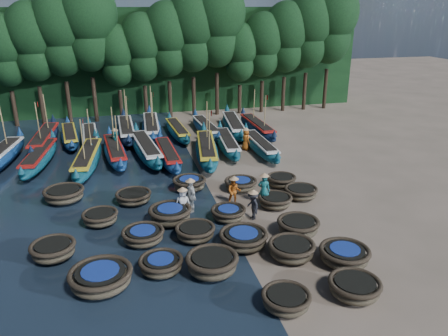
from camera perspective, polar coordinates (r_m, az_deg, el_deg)
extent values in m
plane|color=gray|center=(24.09, -1.07, -4.45)|extent=(120.00, 120.00, 0.00)
cube|color=black|center=(45.36, -7.94, 13.79)|extent=(40.00, 3.00, 10.00)
ellipsoid|color=brown|center=(16.34, 8.10, -16.91)|extent=(1.86, 1.86, 0.58)
torus|color=#382D21|center=(16.18, 8.15, -16.14)|extent=(1.80, 1.80, 0.18)
cylinder|color=black|center=(16.16, 8.16, -16.04)|extent=(1.36, 1.36, 0.05)
ellipsoid|color=brown|center=(17.42, 16.65, -14.93)|extent=(2.05, 2.05, 0.62)
torus|color=#382D21|center=(17.26, 16.75, -14.14)|extent=(1.98, 1.98, 0.19)
cylinder|color=black|center=(17.24, 16.76, -14.04)|extent=(1.50, 1.50, 0.06)
ellipsoid|color=brown|center=(17.76, -15.75, -13.90)|extent=(2.28, 2.28, 0.71)
torus|color=#382D21|center=(17.58, -15.86, -13.00)|extent=(2.44, 2.44, 0.22)
cylinder|color=black|center=(17.55, -15.87, -12.88)|extent=(1.87, 1.87, 0.06)
cylinder|color=navy|center=(17.53, -15.89, -12.77)|extent=(1.44, 1.44, 0.04)
ellipsoid|color=brown|center=(18.20, -8.21, -12.57)|extent=(1.89, 1.89, 0.59)
torus|color=#382D21|center=(18.05, -8.25, -11.83)|extent=(1.82, 1.82, 0.18)
cylinder|color=black|center=(18.03, -8.26, -11.73)|extent=(1.38, 1.38, 0.05)
cylinder|color=navy|center=(18.01, -8.26, -11.63)|extent=(1.06, 1.06, 0.04)
ellipsoid|color=brown|center=(17.91, -1.56, -12.63)|extent=(2.36, 2.36, 0.75)
torus|color=#382D21|center=(17.72, -1.57, -11.68)|extent=(2.15, 2.15, 0.23)
cylinder|color=black|center=(17.70, -1.58, -11.55)|extent=(1.61, 1.61, 0.07)
ellipsoid|color=brown|center=(19.11, 8.80, -10.71)|extent=(2.18, 2.18, 0.67)
torus|color=#382D21|center=(18.95, 8.85, -9.89)|extent=(2.04, 2.04, 0.20)
cylinder|color=black|center=(18.93, 8.86, -9.78)|extent=(1.54, 1.54, 0.06)
ellipsoid|color=brown|center=(19.19, 15.42, -11.14)|extent=(2.10, 2.10, 0.66)
torus|color=#382D21|center=(19.03, 15.51, -10.34)|extent=(2.14, 2.14, 0.20)
cylinder|color=black|center=(19.01, 15.53, -10.23)|extent=(1.62, 1.62, 0.06)
cylinder|color=navy|center=(18.99, 15.54, -10.13)|extent=(1.25, 1.25, 0.04)
ellipsoid|color=brown|center=(20.22, -21.37, -10.16)|extent=(2.11, 2.11, 0.67)
torus|color=#382D21|center=(20.07, -21.49, -9.38)|extent=(1.93, 1.93, 0.20)
cylinder|color=black|center=(20.05, -21.50, -9.28)|extent=(1.45, 1.45, 0.06)
ellipsoid|color=brown|center=(20.37, -10.50, -8.85)|extent=(2.26, 2.26, 0.59)
torus|color=#382D21|center=(20.24, -10.55, -8.17)|extent=(1.95, 1.95, 0.18)
cylinder|color=black|center=(20.22, -10.56, -8.08)|extent=(1.49, 1.49, 0.05)
cylinder|color=navy|center=(20.20, -10.56, -7.99)|extent=(1.14, 1.14, 0.04)
ellipsoid|color=brown|center=(20.35, -3.77, -8.53)|extent=(1.82, 1.82, 0.61)
torus|color=#382D21|center=(20.21, -3.79, -7.83)|extent=(1.87, 1.87, 0.18)
cylinder|color=black|center=(20.19, -3.79, -7.73)|extent=(1.41, 1.41, 0.06)
ellipsoid|color=brown|center=(19.75, 2.56, -9.40)|extent=(2.28, 2.28, 0.65)
torus|color=#382D21|center=(19.60, 2.57, -8.63)|extent=(2.20, 2.20, 0.20)
cylinder|color=black|center=(19.58, 2.57, -8.53)|extent=(1.68, 1.68, 0.06)
cylinder|color=navy|center=(19.56, 2.57, -8.43)|extent=(1.29, 1.29, 0.04)
ellipsoid|color=brown|center=(20.92, 9.65, -7.76)|extent=(2.33, 2.33, 0.72)
torus|color=#382D21|center=(20.76, 9.70, -6.94)|extent=(2.01, 2.01, 0.22)
cylinder|color=black|center=(20.74, 9.71, -6.83)|extent=(1.50, 1.50, 0.07)
ellipsoid|color=brown|center=(22.46, -15.84, -6.41)|extent=(1.67, 1.67, 0.59)
torus|color=#382D21|center=(22.34, -15.91, -5.77)|extent=(1.78, 1.78, 0.18)
cylinder|color=black|center=(22.32, -15.92, -5.69)|extent=(1.34, 1.34, 0.05)
ellipsoid|color=brown|center=(21.85, -7.02, -6.27)|extent=(2.50, 2.50, 0.75)
torus|color=#382D21|center=(21.70, -7.06, -5.44)|extent=(2.15, 2.15, 0.23)
cylinder|color=black|center=(21.68, -7.07, -5.33)|extent=(1.62, 1.62, 0.07)
cylinder|color=navy|center=(21.66, -7.07, -5.22)|extent=(1.24, 1.24, 0.05)
ellipsoid|color=brown|center=(22.04, 0.58, -6.11)|extent=(1.91, 1.91, 0.58)
torus|color=#382D21|center=(21.92, 0.59, -5.48)|extent=(1.78, 1.78, 0.17)
cylinder|color=black|center=(21.91, 0.59, -5.40)|extent=(1.35, 1.35, 0.05)
cylinder|color=navy|center=(21.89, 0.59, -5.32)|extent=(1.04, 1.04, 0.03)
ellipsoid|color=brown|center=(23.54, 6.69, -4.44)|extent=(2.17, 2.17, 0.59)
torus|color=#382D21|center=(23.42, 6.72, -3.82)|extent=(1.84, 1.84, 0.18)
cylinder|color=black|center=(23.41, 6.72, -3.74)|extent=(1.39, 1.39, 0.05)
ellipsoid|color=brown|center=(24.80, 10.00, -3.28)|extent=(2.23, 2.23, 0.58)
torus|color=#382D21|center=(24.69, 10.04, -2.70)|extent=(1.87, 1.87, 0.18)
cylinder|color=black|center=(24.68, 10.04, -2.62)|extent=(1.42, 1.42, 0.05)
ellipsoid|color=brown|center=(25.55, -20.13, -3.43)|extent=(2.56, 2.56, 0.68)
torus|color=#382D21|center=(25.43, -20.22, -2.77)|extent=(2.21, 2.21, 0.21)
cylinder|color=black|center=(25.41, -20.23, -2.68)|extent=(1.68, 1.68, 0.06)
ellipsoid|color=brown|center=(24.36, -11.72, -3.86)|extent=(2.01, 2.01, 0.58)
torus|color=#382D21|center=(24.25, -11.76, -3.27)|extent=(1.96, 1.96, 0.18)
cylinder|color=black|center=(24.24, -11.77, -3.20)|extent=(1.50, 1.50, 0.05)
ellipsoid|color=brown|center=(25.52, -4.54, -2.22)|extent=(1.90, 1.90, 0.66)
torus|color=#382D21|center=(25.40, -4.56, -1.57)|extent=(1.97, 1.97, 0.20)
cylinder|color=black|center=(25.39, -4.57, -1.49)|extent=(1.48, 1.48, 0.06)
cylinder|color=navy|center=(25.37, -4.57, -1.40)|extent=(1.14, 1.14, 0.04)
ellipsoid|color=brown|center=(25.46, 2.20, -2.30)|extent=(2.32, 2.32, 0.60)
torus|color=#382D21|center=(25.35, 2.21, -1.71)|extent=(1.91, 1.91, 0.18)
cylinder|color=black|center=(25.34, 2.21, -1.63)|extent=(1.45, 1.45, 0.05)
cylinder|color=navy|center=(25.33, 2.21, -1.55)|extent=(1.12, 1.12, 0.04)
ellipsoid|color=brown|center=(26.18, 7.49, -1.79)|extent=(1.73, 1.73, 0.62)
torus|color=#382D21|center=(26.07, 7.52, -1.20)|extent=(1.76, 1.76, 0.19)
cylinder|color=black|center=(26.06, 7.52, -1.12)|extent=(1.32, 1.32, 0.06)
cone|color=navy|center=(36.40, -25.16, 4.41)|extent=(0.49, 0.49, 0.67)
cylinder|color=#997F4C|center=(33.40, -26.84, 4.72)|extent=(0.08, 0.26, 3.11)
ellipsoid|color=#0F5057|center=(31.96, -22.94, 1.23)|extent=(2.31, 8.09, 1.00)
cone|color=#0F5057|center=(35.38, -21.56, 4.29)|extent=(0.44, 0.44, 0.60)
cone|color=#0F5057|center=(28.25, -25.01, -0.21)|extent=(0.44, 0.44, 0.50)
cube|color=#B11A15|center=(31.83, -23.04, 1.95)|extent=(1.73, 6.26, 0.12)
cube|color=black|center=(31.81, -23.06, 2.08)|extent=(1.37, 5.44, 0.10)
ellipsoid|color=#0F5057|center=(30.40, -17.38, 1.06)|extent=(2.36, 8.54, 1.05)
cone|color=#0F5057|center=(34.08, -16.51, 4.42)|extent=(0.46, 0.46, 0.63)
cone|color=#0F5057|center=(26.38, -18.80, -0.59)|extent=(0.46, 0.46, 0.53)
cube|color=gold|center=(30.26, -17.47, 1.85)|extent=(1.76, 6.61, 0.13)
cube|color=black|center=(30.23, -17.48, 2.00)|extent=(1.39, 5.75, 0.11)
cylinder|color=#997F4C|center=(31.09, -17.18, 4.77)|extent=(0.07, 0.25, 2.95)
cylinder|color=#997F4C|center=(28.39, -17.98, 3.22)|extent=(0.07, 0.25, 2.95)
plane|color=red|center=(28.03, -17.95, 5.75)|extent=(0.00, 0.37, 0.37)
ellipsoid|color=navy|center=(31.57, -14.05, 2.04)|extent=(2.12, 8.00, 0.99)
cone|color=navy|center=(35.08, -14.78, 4.91)|extent=(0.43, 0.43, 0.59)
cone|color=navy|center=(27.74, -13.36, 0.83)|extent=(0.43, 0.43, 0.49)
cube|color=#B11A15|center=(31.45, -14.12, 2.76)|extent=(1.58, 6.20, 0.12)
cube|color=black|center=(31.42, -14.13, 2.90)|extent=(1.24, 5.39, 0.10)
cylinder|color=#997F4C|center=(32.27, -14.33, 5.35)|extent=(0.07, 0.24, 2.77)
cylinder|color=#997F4C|center=(29.70, -13.84, 4.10)|extent=(0.07, 0.24, 2.77)
plane|color=red|center=(29.41, -13.75, 6.39)|extent=(0.00, 0.35, 0.35)
ellipsoid|color=#0F5057|center=(31.54, -10.14, 2.40)|extent=(2.46, 8.67, 1.07)
cone|color=#0F5057|center=(35.30, -11.46, 5.44)|extent=(0.47, 0.47, 0.64)
cone|color=#0F5057|center=(27.44, -8.62, 1.15)|extent=(0.47, 0.47, 0.53)
cube|color=white|center=(31.40, -10.19, 3.18)|extent=(1.84, 6.72, 0.13)
cube|color=black|center=(31.38, -10.20, 3.33)|extent=(1.46, 5.83, 0.11)
ellipsoid|color=navy|center=(30.33, -7.37, 1.69)|extent=(1.62, 7.55, 0.94)
cone|color=navy|center=(33.62, -8.40, 4.61)|extent=(0.41, 0.41, 0.56)
cone|color=navy|center=(26.73, -6.19, 0.41)|extent=(0.41, 0.41, 0.47)
cube|color=#B11A15|center=(30.21, -7.40, 2.40)|extent=(1.20, 5.85, 0.11)
cube|color=black|center=(30.18, -7.41, 2.54)|extent=(0.92, 5.09, 0.09)
ellipsoid|color=#0F5057|center=(30.82, -2.28, 2.30)|extent=(2.84, 8.79, 1.08)
cone|color=#0F5057|center=(34.66, -2.68, 5.57)|extent=(0.48, 0.48, 0.65)
cone|color=#0F5057|center=(26.62, -1.81, 0.80)|extent=(0.48, 0.48, 0.54)
cube|color=gold|center=(30.68, -2.29, 3.10)|extent=(2.13, 6.80, 0.13)
cube|color=black|center=(30.65, -2.30, 3.26)|extent=(1.71, 5.90, 0.11)
cylinder|color=#997F4C|center=(31.58, -2.26, 6.02)|extent=(0.08, 0.26, 3.03)
cylinder|color=#997F4C|center=(28.76, -1.94, 4.57)|extent=(0.08, 0.26, 3.03)
plane|color=red|center=(28.44, -1.64, 7.14)|extent=(0.00, 0.38, 0.38)
ellipsoid|color=#0F5057|center=(32.49, 0.43, 3.16)|extent=(2.02, 7.70, 0.95)
cone|color=#0F5057|center=(35.84, -0.53, 5.85)|extent=(0.42, 0.42, 0.57)
cone|color=#0F5057|center=(28.84, 1.64, 2.07)|extent=(0.42, 0.42, 0.48)
cube|color=white|center=(32.37, 0.44, 3.84)|extent=(1.50, 5.96, 0.11)
cube|color=black|center=(32.35, 0.44, 3.96)|extent=(1.18, 5.18, 0.10)
ellipsoid|color=#0F5057|center=(32.09, 4.74, 2.85)|extent=(1.36, 7.53, 0.94)
cone|color=#0F5057|center=(35.27, 2.88, 5.56)|extent=(0.41, 0.41, 0.56)
cone|color=#0F5057|center=(28.63, 7.08, 1.76)|extent=(0.41, 0.41, 0.47)
cube|color=white|center=(31.97, 4.76, 3.53)|extent=(0.99, 5.84, 0.11)
cube|color=black|center=(31.95, 4.76, 3.66)|extent=(0.74, 5.08, 0.09)
ellipsoid|color=#0E1733|center=(35.88, -22.41, 3.38)|extent=(2.04, 8.80, 1.09)
cone|color=#0E1733|center=(39.74, -21.45, 6.14)|extent=(0.48, 0.48, 0.65)
cone|color=#0E1733|center=(31.72, -23.93, 2.29)|extent=(0.48, 0.48, 0.55)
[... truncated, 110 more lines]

